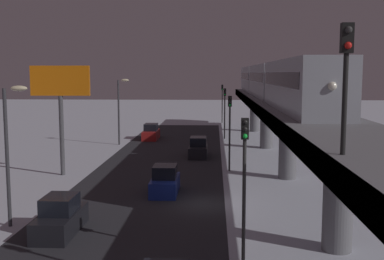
{
  "coord_description": "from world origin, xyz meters",
  "views": [
    {
      "loc": [
        -0.69,
        29.74,
        8.29
      ],
      "look_at": [
        1.53,
        -17.49,
        2.66
      ],
      "focal_mm": 44.68,
      "sensor_mm": 36.0,
      "label": 1
    }
  ],
  "objects": [
    {
      "name": "rail_signal",
      "position": [
        -4.66,
        15.01,
        8.52
      ],
      "size": [
        0.36,
        0.41,
        4.0
      ],
      "color": "black",
      "rests_on": "elevated_railway"
    },
    {
      "name": "ground_plane",
      "position": [
        0.0,
        0.0,
        0.0
      ],
      "size": [
        240.0,
        240.0,
        0.0
      ],
      "primitive_type": "plane",
      "color": "silver"
    },
    {
      "name": "sedan_red",
      "position": [
        7.31,
        -29.83,
        0.8
      ],
      "size": [
        1.8,
        4.58,
        1.97
      ],
      "color": "#A51E1E",
      "rests_on": "ground_plane"
    },
    {
      "name": "traffic_light_far",
      "position": [
        -1.99,
        -30.48,
        4.2
      ],
      "size": [
        0.32,
        0.44,
        6.4
      ],
      "color": "#2D2D2D",
      "rests_on": "ground_plane"
    },
    {
      "name": "subway_train",
      "position": [
        -6.49,
        -21.75,
        7.57
      ],
      "size": [
        2.94,
        55.47,
        3.4
      ],
      "color": "#999EA8",
      "rests_on": "elevated_railway"
    },
    {
      "name": "traffic_light_near",
      "position": [
        -1.99,
        9.53,
        4.2
      ],
      "size": [
        0.32,
        0.44,
        6.4
      ],
      "color": "#2D2D2D",
      "rests_on": "ground_plane"
    },
    {
      "name": "avenue_asphalt",
      "position": [
        4.11,
        0.0,
        0.0
      ],
      "size": [
        11.0,
        92.82,
        0.01
      ],
      "primitive_type": "cube",
      "color": "#28282D",
      "rests_on": "ground_plane"
    },
    {
      "name": "elevated_railway",
      "position": [
        -6.39,
        -0.0,
        5.01
      ],
      "size": [
        5.0,
        92.82,
        5.79
      ],
      "color": "slate",
      "rests_on": "ground_plane"
    },
    {
      "name": "commercial_billboard",
      "position": [
        11.7,
        -8.17,
        6.83
      ],
      "size": [
        4.8,
        0.36,
        8.9
      ],
      "color": "#4C4C51",
      "rests_on": "ground_plane"
    },
    {
      "name": "street_lamp_near",
      "position": [
        10.18,
        5.0,
        4.81
      ],
      "size": [
        1.35,
        0.44,
        7.65
      ],
      "color": "#38383D",
      "rests_on": "ground_plane"
    },
    {
      "name": "traffic_light_mid",
      "position": [
        -1.99,
        -10.47,
        4.2
      ],
      "size": [
        0.32,
        0.44,
        6.4
      ],
      "color": "#2D2D2D",
      "rests_on": "ground_plane"
    },
    {
      "name": "street_lamp_far",
      "position": [
        10.18,
        -25.0,
        4.81
      ],
      "size": [
        1.35,
        0.44,
        7.65
      ],
      "color": "#38383D",
      "rests_on": "ground_plane"
    },
    {
      "name": "traffic_light_distant",
      "position": [
        -1.99,
        -50.49,
        4.2
      ],
      "size": [
        0.32,
        0.44,
        6.4
      ],
      "color": "#2D2D2D",
      "rests_on": "ground_plane"
    },
    {
      "name": "sedan_black_3",
      "position": [
        7.31,
        5.94,
        0.8
      ],
      "size": [
        1.8,
        4.44,
        1.97
      ],
      "color": "black",
      "rests_on": "ground_plane"
    },
    {
      "name": "sedan_blue",
      "position": [
        2.71,
        -2.56,
        0.8
      ],
      "size": [
        1.8,
        4.03,
        1.97
      ],
      "rotation": [
        0.0,
        0.0,
        3.14
      ],
      "color": "navy",
      "rests_on": "ground_plane"
    },
    {
      "name": "sedan_black_2",
      "position": [
        0.91,
        -17.41,
        0.8
      ],
      "size": [
        1.8,
        4.4,
        1.97
      ],
      "rotation": [
        0.0,
        0.0,
        3.14
      ],
      "color": "black",
      "rests_on": "ground_plane"
    }
  ]
}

